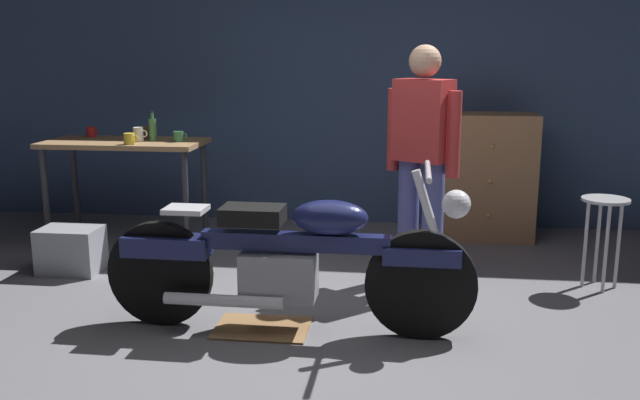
% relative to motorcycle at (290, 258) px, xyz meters
% --- Properties ---
extents(ground_plane, '(12.00, 12.00, 0.00)m').
position_rel_motorcycle_xyz_m(ground_plane, '(0.14, -0.01, -0.45)').
color(ground_plane, slate).
extents(back_wall, '(8.00, 0.12, 3.10)m').
position_rel_motorcycle_xyz_m(back_wall, '(0.14, 2.79, 1.10)').
color(back_wall, '#384C70').
rests_on(back_wall, ground_plane).
extents(workbench, '(1.30, 0.64, 0.90)m').
position_rel_motorcycle_xyz_m(workbench, '(-1.66, 1.65, 0.34)').
color(workbench, '#99724C').
rests_on(workbench, ground_plane).
extents(motorcycle, '(2.19, 0.60, 1.00)m').
position_rel_motorcycle_xyz_m(motorcycle, '(0.00, 0.00, 0.00)').
color(motorcycle, black).
rests_on(motorcycle, ground_plane).
extents(person_standing, '(0.50, 0.39, 1.67)m').
position_rel_motorcycle_xyz_m(person_standing, '(0.77, 1.01, 0.48)').
color(person_standing, '#4F5499').
rests_on(person_standing, ground_plane).
extents(shop_stool, '(0.32, 0.32, 0.64)m').
position_rel_motorcycle_xyz_m(shop_stool, '(2.02, 1.03, 0.05)').
color(shop_stool, '#B2B2B7').
rests_on(shop_stool, ground_plane).
extents(wooden_dresser, '(0.80, 0.47, 1.10)m').
position_rel_motorcycle_xyz_m(wooden_dresser, '(1.37, 2.29, 0.10)').
color(wooden_dresser, '#99724C').
rests_on(wooden_dresser, ground_plane).
extents(drip_tray, '(0.56, 0.40, 0.01)m').
position_rel_motorcycle_xyz_m(drip_tray, '(-0.17, 0.00, -0.44)').
color(drip_tray, olive).
rests_on(drip_tray, ground_plane).
extents(storage_bin, '(0.44, 0.32, 0.34)m').
position_rel_motorcycle_xyz_m(storage_bin, '(-1.81, 0.90, -0.28)').
color(storage_bin, gray).
rests_on(storage_bin, ground_plane).
extents(mug_red_diner, '(0.11, 0.07, 0.09)m').
position_rel_motorcycle_xyz_m(mug_red_diner, '(-2.04, 1.85, 0.49)').
color(mug_red_diner, red).
rests_on(mug_red_diner, workbench).
extents(mug_green_speckled, '(0.12, 0.09, 0.09)m').
position_rel_motorcycle_xyz_m(mug_green_speckled, '(-1.19, 1.65, 0.49)').
color(mug_green_speckled, '#3D7F4C').
rests_on(mug_green_speckled, workbench).
extents(mug_white_ceramic, '(0.12, 0.08, 0.11)m').
position_rel_motorcycle_xyz_m(mug_white_ceramic, '(-1.53, 1.63, 0.51)').
color(mug_white_ceramic, white).
rests_on(mug_white_ceramic, workbench).
extents(mug_brown_stoneware, '(0.11, 0.07, 0.10)m').
position_rel_motorcycle_xyz_m(mug_brown_stoneware, '(-1.51, 1.81, 0.50)').
color(mug_brown_stoneware, brown).
rests_on(mug_brown_stoneware, workbench).
extents(mug_yellow_tall, '(0.12, 0.08, 0.09)m').
position_rel_motorcycle_xyz_m(mug_yellow_tall, '(-1.53, 1.43, 0.50)').
color(mug_yellow_tall, yellow).
rests_on(mug_yellow_tall, workbench).
extents(bottle, '(0.06, 0.06, 0.24)m').
position_rel_motorcycle_xyz_m(bottle, '(-1.43, 1.69, 0.55)').
color(bottle, '#4C8C4C').
rests_on(bottle, workbench).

